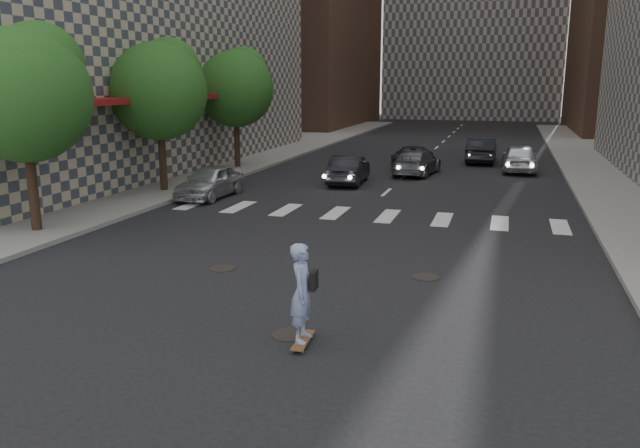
{
  "coord_description": "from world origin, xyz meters",
  "views": [
    {
      "loc": [
        5.08,
        -13.33,
        4.9
      ],
      "look_at": [
        0.59,
        1.64,
        1.3
      ],
      "focal_mm": 35.0,
      "sensor_mm": 36.0,
      "label": 1
    }
  ],
  "objects_px": {
    "tree_c": "(237,85)",
    "traffic_car_d": "(520,158)",
    "traffic_car_a": "(349,170)",
    "traffic_car_e": "(482,150)",
    "silver_sedan": "(210,181)",
    "traffic_car_c": "(413,157)",
    "tree_a": "(27,89)",
    "traffic_car_b": "(417,162)",
    "skateboarder": "(303,293)",
    "tree_b": "(161,87)"
  },
  "relations": [
    {
      "from": "traffic_car_a",
      "to": "traffic_car_b",
      "type": "bearing_deg",
      "value": -127.93
    },
    {
      "from": "traffic_car_b",
      "to": "traffic_car_c",
      "type": "height_order",
      "value": "traffic_car_b"
    },
    {
      "from": "skateboarder",
      "to": "traffic_car_a",
      "type": "xyz_separation_m",
      "value": [
        -3.82,
        18.7,
        -0.36
      ]
    },
    {
      "from": "tree_c",
      "to": "traffic_car_d",
      "type": "bearing_deg",
      "value": 12.52
    },
    {
      "from": "tree_a",
      "to": "skateboarder",
      "type": "bearing_deg",
      "value": -28.46
    },
    {
      "from": "tree_c",
      "to": "skateboarder",
      "type": "bearing_deg",
      "value": -63.31
    },
    {
      "from": "tree_a",
      "to": "skateboarder",
      "type": "distance_m",
      "value": 13.08
    },
    {
      "from": "tree_a",
      "to": "traffic_car_e",
      "type": "relative_size",
      "value": 1.42
    },
    {
      "from": "tree_b",
      "to": "traffic_car_c",
      "type": "relative_size",
      "value": 1.42
    },
    {
      "from": "tree_b",
      "to": "silver_sedan",
      "type": "height_order",
      "value": "tree_b"
    },
    {
      "from": "skateboarder",
      "to": "silver_sedan",
      "type": "xyz_separation_m",
      "value": [
        -8.6,
        13.43,
        -0.35
      ]
    },
    {
      "from": "silver_sedan",
      "to": "traffic_car_a",
      "type": "distance_m",
      "value": 7.11
    },
    {
      "from": "silver_sedan",
      "to": "traffic_car_d",
      "type": "bearing_deg",
      "value": 44.83
    },
    {
      "from": "traffic_car_b",
      "to": "tree_b",
      "type": "bearing_deg",
      "value": 47.74
    },
    {
      "from": "tree_c",
      "to": "traffic_car_a",
      "type": "height_order",
      "value": "tree_c"
    },
    {
      "from": "traffic_car_c",
      "to": "traffic_car_e",
      "type": "bearing_deg",
      "value": -138.74
    },
    {
      "from": "skateboarder",
      "to": "traffic_car_c",
      "type": "bearing_deg",
      "value": 89.81
    },
    {
      "from": "tree_a",
      "to": "tree_c",
      "type": "relative_size",
      "value": 1.0
    },
    {
      "from": "tree_c",
      "to": "traffic_car_e",
      "type": "relative_size",
      "value": 1.42
    },
    {
      "from": "tree_b",
      "to": "traffic_car_b",
      "type": "distance_m",
      "value": 13.79
    },
    {
      "from": "skateboarder",
      "to": "traffic_car_d",
      "type": "relative_size",
      "value": 0.44
    },
    {
      "from": "tree_c",
      "to": "traffic_car_c",
      "type": "height_order",
      "value": "tree_c"
    },
    {
      "from": "skateboarder",
      "to": "silver_sedan",
      "type": "distance_m",
      "value": 15.96
    },
    {
      "from": "traffic_car_e",
      "to": "traffic_car_b",
      "type": "bearing_deg",
      "value": 64.17
    },
    {
      "from": "silver_sedan",
      "to": "traffic_car_d",
      "type": "relative_size",
      "value": 0.9
    },
    {
      "from": "traffic_car_c",
      "to": "traffic_car_d",
      "type": "height_order",
      "value": "traffic_car_d"
    },
    {
      "from": "tree_c",
      "to": "traffic_car_a",
      "type": "relative_size",
      "value": 1.59
    },
    {
      "from": "tree_a",
      "to": "skateboarder",
      "type": "xyz_separation_m",
      "value": [
        11.06,
        -5.99,
        -3.6
      ]
    },
    {
      "from": "skateboarder",
      "to": "traffic_car_e",
      "type": "xyz_separation_m",
      "value": [
        1.99,
        28.84,
        -0.28
      ]
    },
    {
      "from": "silver_sedan",
      "to": "traffic_car_c",
      "type": "xyz_separation_m",
      "value": [
        6.96,
        11.64,
        -0.05
      ]
    },
    {
      "from": "traffic_car_b",
      "to": "traffic_car_d",
      "type": "bearing_deg",
      "value": -146.16
    },
    {
      "from": "tree_a",
      "to": "traffic_car_a",
      "type": "bearing_deg",
      "value": 60.34
    },
    {
      "from": "tree_a",
      "to": "skateboarder",
      "type": "height_order",
      "value": "tree_a"
    },
    {
      "from": "traffic_car_c",
      "to": "traffic_car_e",
      "type": "distance_m",
      "value": 5.23
    },
    {
      "from": "tree_b",
      "to": "traffic_car_c",
      "type": "distance_m",
      "value": 15.09
    },
    {
      "from": "traffic_car_a",
      "to": "tree_a",
      "type": "bearing_deg",
      "value": 56.81
    },
    {
      "from": "tree_a",
      "to": "traffic_car_d",
      "type": "xyz_separation_m",
      "value": [
        15.22,
        19.38,
        -3.88
      ]
    },
    {
      "from": "traffic_car_a",
      "to": "traffic_car_e",
      "type": "relative_size",
      "value": 0.9
    },
    {
      "from": "silver_sedan",
      "to": "traffic_car_d",
      "type": "height_order",
      "value": "traffic_car_d"
    },
    {
      "from": "skateboarder",
      "to": "traffic_car_c",
      "type": "height_order",
      "value": "skateboarder"
    },
    {
      "from": "tree_a",
      "to": "traffic_car_e",
      "type": "bearing_deg",
      "value": 60.27
    },
    {
      "from": "traffic_car_b",
      "to": "tree_a",
      "type": "bearing_deg",
      "value": 65.83
    },
    {
      "from": "silver_sedan",
      "to": "traffic_car_b",
      "type": "xyz_separation_m",
      "value": [
        7.5,
        9.24,
        -0.04
      ]
    },
    {
      "from": "traffic_car_a",
      "to": "tree_c",
      "type": "bearing_deg",
      "value": -27.99
    },
    {
      "from": "traffic_car_b",
      "to": "traffic_car_c",
      "type": "xyz_separation_m",
      "value": [
        -0.54,
        2.41,
        -0.01
      ]
    },
    {
      "from": "traffic_car_c",
      "to": "skateboarder",
      "type": "bearing_deg",
      "value": 88.96
    },
    {
      "from": "traffic_car_a",
      "to": "traffic_car_c",
      "type": "bearing_deg",
      "value": -112.42
    },
    {
      "from": "tree_c",
      "to": "traffic_car_d",
      "type": "height_order",
      "value": "tree_c"
    },
    {
      "from": "tree_c",
      "to": "traffic_car_d",
      "type": "xyz_separation_m",
      "value": [
        15.22,
        3.38,
        -3.88
      ]
    },
    {
      "from": "tree_c",
      "to": "traffic_car_c",
      "type": "distance_m",
      "value": 10.69
    }
  ]
}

